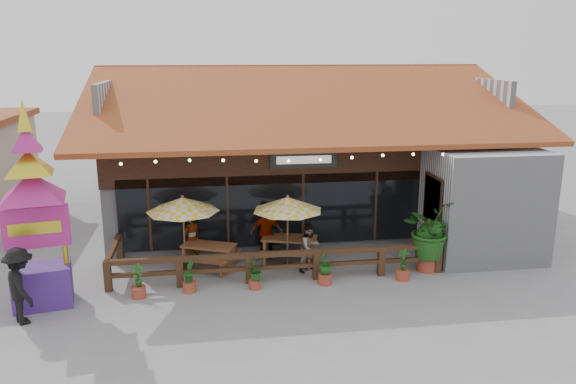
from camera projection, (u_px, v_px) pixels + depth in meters
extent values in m
plane|color=gray|center=(329.00, 272.00, 17.32)|extent=(100.00, 100.00, 0.00)
cube|color=#AEAEB3|center=(294.00, 164.00, 23.55)|extent=(14.00, 10.00, 4.00)
cube|color=#3A1E12|center=(273.00, 160.00, 18.17)|extent=(11.00, 0.16, 1.60)
cube|color=black|center=(273.00, 210.00, 18.57)|extent=(10.00, 0.12, 2.40)
cube|color=#FFAA72|center=(272.00, 209.00, 18.76)|extent=(9.80, 0.05, 2.20)
cube|color=#AEAEB3|center=(483.00, 203.00, 18.25)|extent=(3.50, 2.70, 3.60)
cube|color=red|center=(433.00, 201.00, 17.80)|extent=(0.06, 1.20, 1.50)
cube|color=#3A1E12|center=(432.00, 201.00, 17.80)|extent=(0.04, 1.34, 1.64)
cube|color=#964521|center=(310.00, 102.00, 19.48)|extent=(15.50, 7.05, 2.37)
cube|color=#964521|center=(282.00, 89.00, 26.20)|extent=(15.50, 7.05, 2.37)
cube|color=#964521|center=(294.00, 66.00, 22.57)|extent=(15.50, 0.30, 0.12)
cube|color=#AEAEB3|center=(117.00, 102.00, 21.91)|extent=(0.20, 9.00, 1.80)
cube|color=#AEAEB3|center=(456.00, 97.00, 23.88)|extent=(0.20, 9.00, 1.80)
cube|color=black|center=(304.00, 159.00, 18.20)|extent=(2.20, 0.10, 0.55)
cube|color=silver|center=(304.00, 160.00, 18.14)|extent=(1.80, 0.02, 0.25)
cube|color=#3A1E12|center=(149.00, 215.00, 17.97)|extent=(0.08, 0.08, 2.40)
cube|color=#3A1E12|center=(228.00, 212.00, 18.32)|extent=(0.08, 0.08, 2.40)
cube|color=#3A1E12|center=(303.00, 209.00, 18.67)|extent=(0.08, 0.08, 2.40)
cube|color=#3A1E12|center=(376.00, 206.00, 19.02)|extent=(0.08, 0.08, 2.40)
sphere|color=#ECBC81|center=(121.00, 164.00, 15.69)|extent=(0.09, 0.09, 0.09)
sphere|color=#ECBC81|center=(155.00, 162.00, 15.81)|extent=(0.09, 0.09, 0.09)
sphere|color=#ECBC81|center=(190.00, 160.00, 15.94)|extent=(0.09, 0.09, 0.09)
sphere|color=#ECBC81|center=(223.00, 160.00, 16.09)|extent=(0.09, 0.09, 0.09)
sphere|color=#ECBC81|center=(256.00, 161.00, 16.23)|extent=(0.09, 0.09, 0.09)
sphere|color=#ECBC81|center=(289.00, 161.00, 16.37)|extent=(0.09, 0.09, 0.09)
sphere|color=#ECBC81|center=(321.00, 160.00, 16.50)|extent=(0.09, 0.09, 0.09)
sphere|color=#ECBC81|center=(352.00, 158.00, 16.63)|extent=(0.09, 0.09, 0.09)
sphere|color=#ECBC81|center=(383.00, 155.00, 16.75)|extent=(0.09, 0.09, 0.09)
sphere|color=#ECBC81|center=(413.00, 154.00, 16.88)|extent=(0.09, 0.09, 0.09)
sphere|color=#ECBC81|center=(443.00, 154.00, 17.02)|extent=(0.09, 0.09, 0.09)
cube|color=#462C19|center=(108.00, 276.00, 15.82)|extent=(0.20, 0.20, 0.90)
cube|color=#462C19|center=(180.00, 272.00, 16.10)|extent=(0.20, 0.20, 0.90)
cube|color=#462C19|center=(249.00, 268.00, 16.38)|extent=(0.20, 0.20, 0.90)
cube|color=#462C19|center=(316.00, 265.00, 16.66)|extent=(0.20, 0.20, 0.90)
cube|color=#462C19|center=(381.00, 261.00, 16.95)|extent=(0.20, 0.20, 0.90)
cube|color=#462C19|center=(438.00, 258.00, 17.20)|extent=(0.20, 0.20, 0.90)
cube|color=#462C19|center=(280.00, 254.00, 16.41)|extent=(9.80, 0.16, 0.14)
cube|color=#462C19|center=(280.00, 267.00, 16.51)|extent=(9.80, 0.12, 0.12)
cube|color=#462C19|center=(113.00, 248.00, 16.92)|extent=(0.16, 2.50, 0.14)
cube|color=#462C19|center=(120.00, 248.00, 18.12)|extent=(0.20, 0.20, 0.90)
cylinder|color=brown|center=(184.00, 235.00, 17.25)|extent=(0.06, 0.06, 2.25)
cone|color=yellow|center=(183.00, 204.00, 17.01)|extent=(2.33, 2.33, 0.44)
sphere|color=brown|center=(182.00, 197.00, 16.95)|extent=(0.10, 0.10, 0.10)
cylinder|color=black|center=(186.00, 268.00, 17.52)|extent=(0.43, 0.43, 0.06)
cylinder|color=brown|center=(288.00, 233.00, 17.47)|extent=(0.06, 0.06, 2.20)
cone|color=yellow|center=(288.00, 204.00, 17.24)|extent=(2.56, 2.56, 0.43)
sphere|color=brown|center=(288.00, 196.00, 17.18)|extent=(0.10, 0.10, 0.10)
cylinder|color=black|center=(288.00, 266.00, 17.74)|extent=(0.42, 0.42, 0.06)
cube|color=brown|center=(209.00, 245.00, 17.43)|extent=(1.79, 1.35, 0.06)
cube|color=brown|center=(189.00, 255.00, 17.70)|extent=(0.36, 0.68, 0.75)
cube|color=brown|center=(230.00, 259.00, 17.34)|extent=(0.36, 0.68, 0.75)
cube|color=brown|center=(202.00, 261.00, 16.98)|extent=(1.59, 0.91, 0.05)
cube|color=brown|center=(216.00, 249.00, 18.02)|extent=(1.59, 0.91, 0.05)
cube|color=brown|center=(289.00, 238.00, 17.95)|extent=(1.88, 1.26, 0.06)
cube|color=brown|center=(266.00, 249.00, 18.15)|extent=(0.29, 0.75, 0.80)
cube|color=brown|center=(313.00, 251.00, 17.95)|extent=(0.29, 0.75, 0.80)
cube|color=brown|center=(287.00, 254.00, 17.46)|extent=(1.74, 0.77, 0.05)
cube|color=brown|center=(292.00, 242.00, 18.60)|extent=(1.74, 0.77, 0.05)
cube|color=#46217B|center=(43.00, 285.00, 14.96)|extent=(1.63, 1.34, 1.09)
cube|color=#B0207A|center=(36.00, 227.00, 14.56)|extent=(1.65, 0.53, 1.09)
cube|color=gold|center=(35.00, 229.00, 14.44)|extent=(1.25, 0.26, 0.32)
cylinder|color=gold|center=(11.00, 235.00, 14.52)|extent=(0.15, 0.15, 1.82)
cylinder|color=gold|center=(63.00, 233.00, 14.70)|extent=(0.15, 0.15, 1.82)
pyramid|color=#B0207A|center=(30.00, 172.00, 14.21)|extent=(2.55, 2.55, 0.73)
pyramid|color=gold|center=(27.00, 149.00, 14.06)|extent=(1.80, 1.80, 0.64)
pyramid|color=#B0207A|center=(25.00, 126.00, 13.92)|extent=(1.17, 1.17, 0.64)
pyramid|color=gold|center=(21.00, 98.00, 13.75)|extent=(0.53, 0.53, 0.82)
cylinder|color=#953928|center=(426.00, 263.00, 17.39)|extent=(0.61, 0.61, 0.44)
imported|color=#225418|center=(429.00, 229.00, 17.11)|extent=(2.05, 2.13, 1.82)
sphere|color=#225418|center=(434.00, 240.00, 17.12)|extent=(0.61, 0.61, 0.61)
sphere|color=#225418|center=(423.00, 232.00, 17.26)|extent=(0.53, 0.53, 0.53)
imported|color=#3A1E12|center=(192.00, 238.00, 17.89)|extent=(0.71, 0.67, 1.63)
imported|color=#3A1E12|center=(310.00, 248.00, 17.21)|extent=(0.94, 0.90, 1.52)
imported|color=#3A1E12|center=(267.00, 232.00, 18.26)|extent=(1.07, 0.52, 1.76)
imported|color=black|center=(20.00, 286.00, 13.86)|extent=(1.30, 1.46, 1.97)
cylinder|color=#953928|center=(139.00, 292.00, 15.48)|extent=(0.40, 0.40, 0.32)
imported|color=#225418|center=(138.00, 276.00, 15.37)|extent=(0.38, 0.29, 0.65)
cylinder|color=#953928|center=(190.00, 287.00, 15.84)|extent=(0.38, 0.38, 0.30)
imported|color=#225418|center=(189.00, 271.00, 15.72)|extent=(0.32, 0.38, 0.63)
cylinder|color=#953928|center=(255.00, 284.00, 16.05)|extent=(0.34, 0.34, 0.27)
imported|color=#225418|center=(255.00, 271.00, 15.95)|extent=(0.67, 0.67, 0.56)
cylinder|color=#953928|center=(325.00, 279.00, 16.37)|extent=(0.40, 0.40, 0.32)
imported|color=#225418|center=(325.00, 263.00, 16.25)|extent=(0.51, 0.51, 0.66)
cylinder|color=#953928|center=(403.00, 275.00, 16.67)|extent=(0.39, 0.39, 0.31)
imported|color=#225418|center=(403.00, 260.00, 16.55)|extent=(0.40, 0.41, 0.65)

